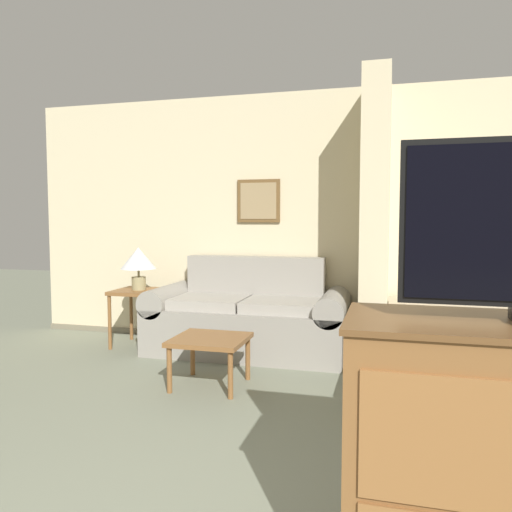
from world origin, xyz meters
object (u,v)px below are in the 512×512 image
(couch, at_px, (248,318))
(bed, at_px, (510,357))
(coffee_table, at_px, (210,344))
(table_lamp, at_px, (138,260))

(couch, bearing_deg, bed, -16.41)
(couch, relative_size, coffee_table, 3.45)
(couch, height_order, bed, couch)
(coffee_table, bearing_deg, table_lamp, 139.17)
(couch, height_order, coffee_table, couch)
(coffee_table, relative_size, bed, 0.27)
(coffee_table, bearing_deg, bed, 9.89)
(couch, distance_m, coffee_table, 1.04)
(table_lamp, height_order, bed, table_lamp)
(coffee_table, bearing_deg, couch, 89.44)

